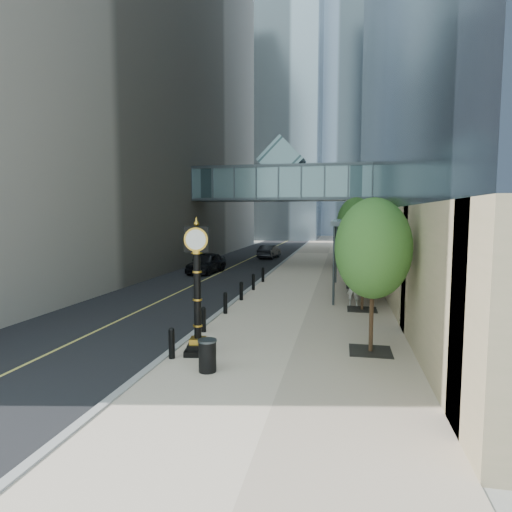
# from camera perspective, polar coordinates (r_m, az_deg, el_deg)

# --- Properties ---
(ground) EXTENTS (320.00, 320.00, 0.00)m
(ground) POSITION_cam_1_polar(r_m,az_deg,el_deg) (12.71, -1.20, -15.97)
(ground) COLOR gray
(ground) RESTS_ON ground
(road) EXTENTS (8.00, 180.00, 0.02)m
(road) POSITION_cam_1_polar(r_m,az_deg,el_deg) (52.63, 0.90, 0.47)
(road) COLOR black
(road) RESTS_ON ground
(sidewalk) EXTENTS (8.00, 180.00, 0.06)m
(sidewalk) POSITION_cam_1_polar(r_m,az_deg,el_deg) (51.77, 9.64, 0.33)
(sidewalk) COLOR #C7B199
(sidewalk) RESTS_ON ground
(curb) EXTENTS (0.25, 180.00, 0.07)m
(curb) POSITION_cam_1_polar(r_m,az_deg,el_deg) (52.05, 5.23, 0.41)
(curb) COLOR gray
(curb) RESTS_ON ground
(midrise_left) EXTENTS (20.00, 58.00, 40.00)m
(midrise_left) POSITION_cam_1_polar(r_m,az_deg,el_deg) (46.12, -22.23, 24.57)
(midrise_left) COLOR #B0A48A
(midrise_left) RESTS_ON ground
(distant_tower_a) EXTENTS (24.00, 22.00, 78.00)m
(distant_tower_a) POSITION_cam_1_polar(r_m,az_deg,el_deg) (94.57, 0.62, 26.83)
(distant_tower_a) COLOR #95ACBB
(distant_tower_a) RESTS_ON ground
(distant_tower_b) EXTENTS (26.00, 24.00, 90.00)m
(distant_tower_b) POSITION_cam_1_polar(r_m,az_deg,el_deg) (114.10, 15.52, 26.05)
(distant_tower_b) COLOR #95ACBB
(distant_tower_b) RESTS_ON ground
(distant_tower_c) EXTENTS (22.00, 22.00, 65.00)m
(distant_tower_c) POSITION_cam_1_polar(r_m,az_deg,el_deg) (134.73, 7.91, 17.41)
(distant_tower_c) COLOR #95ACBB
(distant_tower_c) RESTS_ON ground
(skywalk) EXTENTS (17.00, 4.20, 5.80)m
(skywalk) POSITION_cam_1_polar(r_m,az_deg,el_deg) (40.05, 3.44, 9.90)
(skywalk) COLOR slate
(skywalk) RESTS_ON ground
(entrance_canopy) EXTENTS (3.00, 8.00, 4.38)m
(entrance_canopy) POSITION_cam_1_polar(r_m,az_deg,el_deg) (25.56, 13.46, 4.34)
(entrance_canopy) COLOR #383F44
(entrance_canopy) RESTS_ON ground
(bollard_row) EXTENTS (0.20, 16.20, 0.90)m
(bollard_row) POSITION_cam_1_polar(r_m,az_deg,el_deg) (21.61, -2.97, -5.54)
(bollard_row) COLOR black
(bollard_row) RESTS_ON sidewalk
(street_trees) EXTENTS (2.89, 28.51, 5.94)m
(street_trees) POSITION_cam_1_polar(r_m,az_deg,el_deg) (28.29, 13.50, 3.31)
(street_trees) COLOR black
(street_trees) RESTS_ON sidewalk
(street_clock) EXTENTS (0.96, 0.96, 4.40)m
(street_clock) POSITION_cam_1_polar(r_m,az_deg,el_deg) (14.16, -7.82, -5.47)
(street_clock) COLOR black
(street_clock) RESTS_ON sidewalk
(trash_bin) EXTENTS (0.60, 0.60, 0.90)m
(trash_bin) POSITION_cam_1_polar(r_m,az_deg,el_deg) (12.96, -6.50, -13.18)
(trash_bin) COLOR black
(trash_bin) RESTS_ON sidewalk
(pedestrian) EXTENTS (0.79, 0.60, 1.94)m
(pedestrian) POSITION_cam_1_polar(r_m,az_deg,el_deg) (22.11, 12.88, -4.06)
(pedestrian) COLOR #B5B1A6
(pedestrian) RESTS_ON sidewalk
(car_near) EXTENTS (2.35, 4.95, 1.63)m
(car_near) POSITION_cam_1_polar(r_m,az_deg,el_deg) (34.35, -6.62, -0.89)
(car_near) COLOR black
(car_near) RESTS_ON road
(car_far) EXTENTS (1.98, 4.45, 1.42)m
(car_far) POSITION_cam_1_polar(r_m,az_deg,el_deg) (45.71, 1.79, 0.60)
(car_far) COLOR black
(car_far) RESTS_ON road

